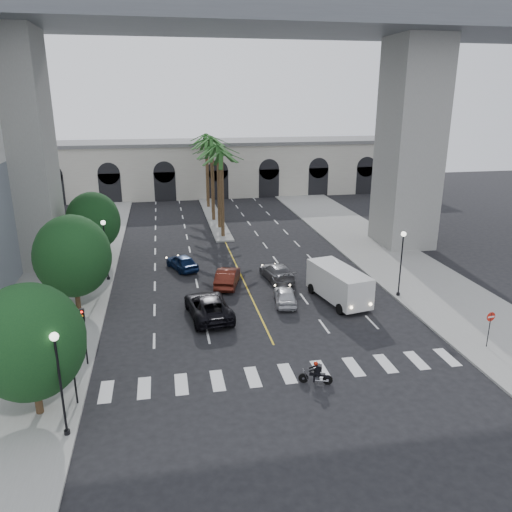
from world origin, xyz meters
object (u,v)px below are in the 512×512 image
Objects in this scene: traffic_signal_far at (84,327)px; cargo_van at (339,284)px; car_b at (227,277)px; do_not_enter_sign at (490,322)px; car_e at (182,262)px; lamp_post_right at (401,258)px; motorcycle_rider at (317,374)px; pedestrian_b at (24,326)px; car_c at (208,306)px; car_a at (285,295)px; pedestrian_a at (35,321)px; lamp_post_left_near at (59,376)px; lamp_post_left_far at (105,245)px; traffic_signal_near at (72,362)px; car_d at (277,272)px.

traffic_signal_far is 0.56× the size of cargo_van.
do_not_enter_sign is at bearing 151.82° from car_b.
cargo_van is at bearing 117.38° from car_e.
car_b is at bearing 49.44° from traffic_signal_far.
lamp_post_right reaches higher than motorcycle_rider.
car_c is at bearing 32.99° from pedestrian_b.
cargo_van reaches higher than do_not_enter_sign.
cargo_van reaches higher than car_a.
pedestrian_b is (-0.47, -0.87, 0.06)m from pedestrian_a.
lamp_post_left_near reaches higher than car_e.
cargo_van reaches higher than pedestrian_b.
pedestrian_a is (-11.47, -0.86, 0.25)m from car_c.
traffic_signal_far is 1.85× the size of pedestrian_b.
lamp_post_left_near reaches higher than motorcycle_rider.
pedestrian_a is at bearing 173.58° from cargo_van.
lamp_post_left_near reaches higher than pedestrian_a.
pedestrian_a is at bearing 108.41° from lamp_post_left_near.
lamp_post_left_near is 21.00m from lamp_post_left_far.
traffic_signal_near reaches higher than car_a.
motorcycle_rider is 0.43× the size of car_e.
lamp_post_left_far is 2.15× the size of do_not_enter_sign.
traffic_signal_near reaches higher than car_d.
lamp_post_left_near is at bearing 50.64° from car_c.
pedestrian_b is at bearing 27.57° from car_e.
car_a is (0.99, 11.18, 0.05)m from motorcycle_rider.
traffic_signal_near is (0.10, 2.50, -0.71)m from lamp_post_left_near.
car_a is at bearing 76.55° from car_d.
car_c is at bearing 37.81° from car_d.
traffic_signal_near reaches higher than pedestrian_a.
car_b is (-2.82, 15.75, 0.16)m from motorcycle_rider.
car_d reaches higher than motorcycle_rider.
lamp_post_left_far is at bearing -1.52° from car_b.
car_a is (13.71, -7.62, -2.55)m from lamp_post_left_far.
lamp_post_left_near and lamp_post_right have the same top height.
pedestrian_b is at bearing 118.74° from traffic_signal_near.
car_b is 6.27m from car_c.
traffic_signal_near is at bearing -58.55° from pedestrian_a.
car_d is at bearing 111.25° from cargo_van.
pedestrian_a reaches higher than car_c.
car_a is 0.84× the size of car_b.
car_e is 16.36m from pedestrian_b.
car_a is at bearing 14.79° from pedestrian_a.
lamp_post_right is 26.68m from pedestrian_a.
do_not_enter_sign reaches higher than car_e.
cargo_van is at bearing 178.72° from car_c.
pedestrian_a is (-18.02, -7.40, 0.37)m from car_d.
traffic_signal_near is at bearing 44.71° from car_c.
do_not_enter_sign is (24.30, 1.55, -0.70)m from traffic_signal_near.
car_d is 19.49m from pedestrian_a.
car_a is at bearing -174.36° from car_c.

